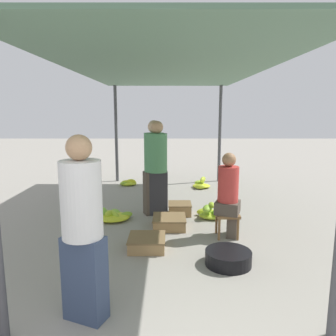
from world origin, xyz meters
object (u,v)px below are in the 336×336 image
banana_pile_right_1 (211,213)px  crate_near (147,243)px  vendor_foreground (82,227)px  basin_black (228,258)px  shopper_walking_far (157,167)px  banana_pile_right_0 (201,184)px  banana_pile_left_0 (112,215)px  stool (227,218)px  vendor_seated (229,194)px  shopper_walking_mid (154,166)px  banana_pile_left_1 (128,183)px  crate_mid (180,209)px  crate_far (169,222)px

banana_pile_right_1 → crate_near: 1.66m
vendor_foreground → basin_black: size_ratio=2.95×
crate_near → shopper_walking_far: size_ratio=0.30×
banana_pile_right_1 → banana_pile_right_0: bearing=88.5°
vendor_foreground → banana_pile_left_0: (-0.24, 2.75, -0.80)m
stool → crate_near: stool is taller
vendor_seated → banana_pile_right_0: size_ratio=2.45×
vendor_seated → shopper_walking_mid: shopper_walking_mid is taller
banana_pile_right_0 → shopper_walking_mid: 2.42m
banana_pile_left_1 → crate_near: (0.73, -3.83, 0.02)m
banana_pile_left_0 → shopper_walking_far: shopper_walking_far is taller
shopper_walking_mid → shopper_walking_far: 0.07m
vendor_seated → crate_near: size_ratio=2.53×
stool → crate_mid: (-0.66, 1.08, -0.19)m
banana_pile_left_0 → shopper_walking_mid: bearing=23.9°
crate_near → banana_pile_right_1: bearing=51.5°
basin_black → banana_pile_left_0: 2.41m
vendor_foreground → banana_pile_right_0: size_ratio=3.23×
shopper_walking_far → crate_near: bearing=-93.5°
banana_pile_left_0 → crate_near: 1.41m
basin_black → shopper_walking_far: 2.33m
vendor_seated → banana_pile_left_0: 2.11m
basin_black → banana_pile_left_1: (-1.76, 4.31, -0.03)m
shopper_walking_far → banana_pile_right_0: bearing=64.3°
basin_black → banana_pile_right_0: 4.06m
vendor_foreground → banana_pile_right_1: vendor_foreground is taller
banana_pile_left_0 → crate_mid: bearing=13.2°
shopper_walking_mid → shopper_walking_far: (0.05, -0.04, -0.00)m
vendor_seated → banana_pile_left_1: bearing=119.4°
banana_pile_right_1 → shopper_walking_far: 1.24m
banana_pile_right_1 → shopper_walking_far: size_ratio=0.29×
vendor_seated → banana_pile_left_1: 3.94m
banana_pile_left_1 → shopper_walking_far: shopper_walking_far is taller
vendor_seated → crate_far: bearing=156.6°
banana_pile_left_0 → banana_pile_right_1: banana_pile_right_1 is taller
shopper_walking_mid → crate_mid: bearing=-5.6°
vendor_seated → basin_black: bearing=-99.9°
crate_mid → shopper_walking_mid: (-0.46, 0.04, 0.78)m
basin_black → banana_pile_right_1: bearing=89.6°
shopper_walking_mid → shopper_walking_far: shopper_walking_mid is taller
basin_black → banana_pile_right_1: size_ratio=1.16×
banana_pile_left_1 → shopper_walking_far: size_ratio=0.25×
vendor_foreground → banana_pile_left_0: 2.87m
banana_pile_left_1 → crate_far: (1.04, -3.02, 0.03)m
crate_near → shopper_walking_mid: 1.75m
vendor_foreground → banana_pile_right_0: bearing=73.2°
vendor_foreground → vendor_seated: size_ratio=1.32×
basin_black → shopper_walking_far: (-0.93, 1.98, 0.79)m
banana_pile_right_0 → banana_pile_left_0: bearing=-127.1°
basin_black → vendor_seated: bearing=80.1°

